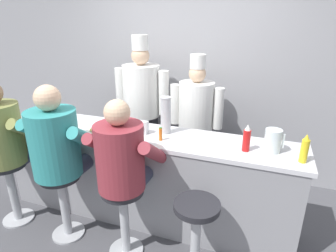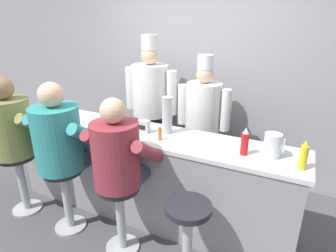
{
  "view_description": "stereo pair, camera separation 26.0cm",
  "coord_description": "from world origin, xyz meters",
  "px_view_note": "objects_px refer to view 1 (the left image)",
  "views": [
    {
      "loc": [
        1.11,
        -2.04,
        2.03
      ],
      "look_at": [
        0.28,
        0.25,
        1.1
      ],
      "focal_mm": 30.0,
      "sensor_mm": 36.0,
      "label": 1
    },
    {
      "loc": [
        1.35,
        -1.93,
        2.03
      ],
      "look_at": [
        0.28,
        0.25,
        1.1
      ],
      "focal_mm": 30.0,
      "sensor_mm": 36.0,
      "label": 2
    }
  ],
  "objects_px": {
    "diner_seated_maroon": "(123,162)",
    "cook_in_whites_far": "(196,117)",
    "ketchup_bottle_red": "(247,139)",
    "empty_stool_round": "(196,227)",
    "hot_sauce_bottle_orange": "(160,134)",
    "cook_in_whites_near": "(142,103)",
    "mustard_bottle_yellow": "(305,149)",
    "coffee_mug_white": "(121,129)",
    "diner_seated_olive": "(4,138)",
    "cereal_bowl": "(48,124)",
    "napkin_dispenser_chrome": "(142,127)",
    "cup_stack_steel": "(166,115)",
    "breakfast_plate": "(95,131)",
    "diner_seated_teal": "(58,147)",
    "water_pitcher_clear": "(273,141)"
  },
  "relations": [
    {
      "from": "napkin_dispenser_chrome",
      "to": "cook_in_whites_near",
      "type": "height_order",
      "value": "cook_in_whites_near"
    },
    {
      "from": "coffee_mug_white",
      "to": "cook_in_whites_near",
      "type": "bearing_deg",
      "value": 101.61
    },
    {
      "from": "breakfast_plate",
      "to": "coffee_mug_white",
      "type": "bearing_deg",
      "value": 20.65
    },
    {
      "from": "diner_seated_olive",
      "to": "diner_seated_maroon",
      "type": "xyz_separation_m",
      "value": [
        1.31,
        -0.0,
        -0.02
      ]
    },
    {
      "from": "cereal_bowl",
      "to": "hot_sauce_bottle_orange",
      "type": "bearing_deg",
      "value": 3.24
    },
    {
      "from": "cereal_bowl",
      "to": "napkin_dispenser_chrome",
      "type": "relative_size",
      "value": 1.06
    },
    {
      "from": "water_pitcher_clear",
      "to": "napkin_dispenser_chrome",
      "type": "bearing_deg",
      "value": -179.91
    },
    {
      "from": "coffee_mug_white",
      "to": "cup_stack_steel",
      "type": "bearing_deg",
      "value": 19.87
    },
    {
      "from": "breakfast_plate",
      "to": "empty_stool_round",
      "type": "relative_size",
      "value": 0.38
    },
    {
      "from": "cereal_bowl",
      "to": "coffee_mug_white",
      "type": "height_order",
      "value": "coffee_mug_white"
    },
    {
      "from": "diner_seated_maroon",
      "to": "cook_in_whites_far",
      "type": "distance_m",
      "value": 1.35
    },
    {
      "from": "mustard_bottle_yellow",
      "to": "empty_stool_round",
      "type": "relative_size",
      "value": 0.34
    },
    {
      "from": "cup_stack_steel",
      "to": "diner_seated_olive",
      "type": "height_order",
      "value": "diner_seated_olive"
    },
    {
      "from": "water_pitcher_clear",
      "to": "diner_seated_teal",
      "type": "height_order",
      "value": "diner_seated_teal"
    },
    {
      "from": "cook_in_whites_near",
      "to": "cook_in_whites_far",
      "type": "height_order",
      "value": "cook_in_whites_near"
    },
    {
      "from": "breakfast_plate",
      "to": "cup_stack_steel",
      "type": "relative_size",
      "value": 0.72
    },
    {
      "from": "water_pitcher_clear",
      "to": "cup_stack_steel",
      "type": "height_order",
      "value": "cup_stack_steel"
    },
    {
      "from": "hot_sauce_bottle_orange",
      "to": "coffee_mug_white",
      "type": "relative_size",
      "value": 1.03
    },
    {
      "from": "coffee_mug_white",
      "to": "diner_seated_olive",
      "type": "height_order",
      "value": "diner_seated_olive"
    },
    {
      "from": "cereal_bowl",
      "to": "diner_seated_maroon",
      "type": "relative_size",
      "value": 0.09
    },
    {
      "from": "diner_seated_olive",
      "to": "diner_seated_teal",
      "type": "distance_m",
      "value": 0.65
    },
    {
      "from": "coffee_mug_white",
      "to": "diner_seated_olive",
      "type": "distance_m",
      "value": 1.14
    },
    {
      "from": "mustard_bottle_yellow",
      "to": "cook_in_whites_far",
      "type": "xyz_separation_m",
      "value": [
        -1.1,
        0.93,
        -0.18
      ]
    },
    {
      "from": "breakfast_plate",
      "to": "empty_stool_round",
      "type": "bearing_deg",
      "value": -18.57
    },
    {
      "from": "coffee_mug_white",
      "to": "empty_stool_round",
      "type": "distance_m",
      "value": 1.16
    },
    {
      "from": "ketchup_bottle_red",
      "to": "diner_seated_teal",
      "type": "height_order",
      "value": "diner_seated_teal"
    },
    {
      "from": "ketchup_bottle_red",
      "to": "diner_seated_maroon",
      "type": "bearing_deg",
      "value": -154.77
    },
    {
      "from": "coffee_mug_white",
      "to": "diner_seated_maroon",
      "type": "height_order",
      "value": "diner_seated_maroon"
    },
    {
      "from": "diner_seated_olive",
      "to": "coffee_mug_white",
      "type": "bearing_deg",
      "value": 22.41
    },
    {
      "from": "ketchup_bottle_red",
      "to": "cereal_bowl",
      "type": "height_order",
      "value": "ketchup_bottle_red"
    },
    {
      "from": "cereal_bowl",
      "to": "cup_stack_steel",
      "type": "distance_m",
      "value": 1.25
    },
    {
      "from": "ketchup_bottle_red",
      "to": "cup_stack_steel",
      "type": "height_order",
      "value": "cup_stack_steel"
    },
    {
      "from": "diner_seated_olive",
      "to": "breakfast_plate",
      "type": "bearing_deg",
      "value": 22.9
    },
    {
      "from": "napkin_dispenser_chrome",
      "to": "diner_seated_olive",
      "type": "xyz_separation_m",
      "value": [
        -1.26,
        -0.5,
        -0.1
      ]
    },
    {
      "from": "ketchup_bottle_red",
      "to": "empty_stool_round",
      "type": "distance_m",
      "value": 0.84
    },
    {
      "from": "diner_seated_maroon",
      "to": "diner_seated_teal",
      "type": "bearing_deg",
      "value": 179.7
    },
    {
      "from": "cereal_bowl",
      "to": "diner_seated_teal",
      "type": "xyz_separation_m",
      "value": [
        0.39,
        -0.33,
        -0.06
      ]
    },
    {
      "from": "cup_stack_steel",
      "to": "diner_seated_maroon",
      "type": "xyz_separation_m",
      "value": [
        -0.17,
        -0.59,
        -0.24
      ]
    },
    {
      "from": "cereal_bowl",
      "to": "diner_seated_maroon",
      "type": "distance_m",
      "value": 1.1
    },
    {
      "from": "cook_in_whites_far",
      "to": "empty_stool_round",
      "type": "bearing_deg",
      "value": -74.64
    },
    {
      "from": "water_pitcher_clear",
      "to": "mustard_bottle_yellow",
      "type": "bearing_deg",
      "value": -26.04
    },
    {
      "from": "mustard_bottle_yellow",
      "to": "diner_seated_maroon",
      "type": "bearing_deg",
      "value": -164.29
    },
    {
      "from": "cook_in_whites_near",
      "to": "cook_in_whites_far",
      "type": "bearing_deg",
      "value": -1.01
    },
    {
      "from": "ketchup_bottle_red",
      "to": "napkin_dispenser_chrome",
      "type": "xyz_separation_m",
      "value": [
        -0.99,
        0.06,
        -0.05
      ]
    },
    {
      "from": "mustard_bottle_yellow",
      "to": "breakfast_plate",
      "type": "distance_m",
      "value": 1.87
    },
    {
      "from": "water_pitcher_clear",
      "to": "napkin_dispenser_chrome",
      "type": "distance_m",
      "value": 1.2
    },
    {
      "from": "breakfast_plate",
      "to": "cereal_bowl",
      "type": "height_order",
      "value": "cereal_bowl"
    },
    {
      "from": "napkin_dispenser_chrome",
      "to": "cook_in_whites_near",
      "type": "bearing_deg",
      "value": 114.92
    },
    {
      "from": "hot_sauce_bottle_orange",
      "to": "cook_in_whites_near",
      "type": "distance_m",
      "value": 1.12
    },
    {
      "from": "water_pitcher_clear",
      "to": "cook_in_whites_near",
      "type": "distance_m",
      "value": 1.79
    }
  ]
}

